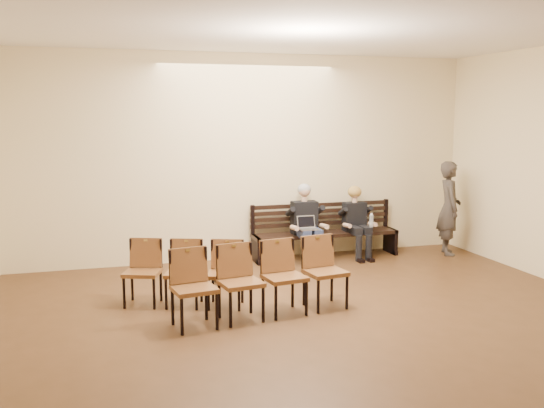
{
  "coord_description": "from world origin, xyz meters",
  "views": [
    {
      "loc": [
        -2.53,
        -5.03,
        2.51
      ],
      "look_at": [
        0.15,
        4.05,
        1.08
      ],
      "focal_mm": 40.0,
      "sensor_mm": 36.0,
      "label": 1
    }
  ],
  "objects": [
    {
      "name": "ground",
      "position": [
        0.0,
        0.0,
        0.0
      ],
      "size": [
        10.0,
        10.0,
        0.0
      ],
      "primitive_type": "plane",
      "color": "#52331C",
      "rests_on": "ground"
    },
    {
      "name": "room_walls",
      "position": [
        0.0,
        0.79,
        2.54
      ],
      "size": [
        8.02,
        10.01,
        3.51
      ],
      "color": "beige",
      "rests_on": "ground"
    },
    {
      "name": "bench",
      "position": [
        1.3,
        4.65,
        0.23
      ],
      "size": [
        2.6,
        0.9,
        0.45
      ],
      "primitive_type": "cube",
      "color": "black",
      "rests_on": "ground"
    },
    {
      "name": "seated_man",
      "position": [
        0.9,
        4.53,
        0.64
      ],
      "size": [
        0.53,
        0.74,
        1.28
      ],
      "primitive_type": null,
      "color": "black",
      "rests_on": "ground"
    },
    {
      "name": "seated_woman",
      "position": [
        1.84,
        4.53,
        0.56
      ],
      "size": [
        0.48,
        0.66,
        1.11
      ],
      "primitive_type": null,
      "color": "black",
      "rests_on": "ground"
    },
    {
      "name": "laptop",
      "position": [
        0.86,
        4.29,
        0.56
      ],
      "size": [
        0.34,
        0.28,
        0.23
      ],
      "primitive_type": "cube",
      "rotation": [
        0.0,
        0.0,
        0.11
      ],
      "color": "silver",
      "rests_on": "bench"
    },
    {
      "name": "water_bottle",
      "position": [
        2.0,
        4.28,
        0.57
      ],
      "size": [
        0.08,
        0.08,
        0.25
      ],
      "primitive_type": "cylinder",
      "rotation": [
        0.0,
        0.0,
        0.13
      ],
      "color": "silver",
      "rests_on": "bench"
    },
    {
      "name": "bag",
      "position": [
        -0.68,
        3.58,
        0.13
      ],
      "size": [
        0.36,
        0.26,
        0.26
      ],
      "primitive_type": "cube",
      "rotation": [
        0.0,
        0.0,
        0.05
      ],
      "color": "black",
      "rests_on": "ground"
    },
    {
      "name": "passerby",
      "position": [
        3.5,
        4.26,
        0.96
      ],
      "size": [
        0.67,
        0.81,
        1.92
      ],
      "primitive_type": "imported",
      "rotation": [
        0.0,
        0.0,
        1.23
      ],
      "color": "#3B3530",
      "rests_on": "ground"
    },
    {
      "name": "chair_row_front",
      "position": [
        -0.59,
        1.94,
        0.46
      ],
      "size": [
        2.31,
        0.84,
        0.93
      ],
      "primitive_type": "cube",
      "rotation": [
        0.0,
        0.0,
        0.15
      ],
      "color": "brown",
      "rests_on": "ground"
    },
    {
      "name": "chair_row_back",
      "position": [
        -1.46,
        2.66,
        0.43
      ],
      "size": [
        1.62,
        0.98,
        0.86
      ],
      "primitive_type": "cube",
      "rotation": [
        0.0,
        0.0,
        -0.35
      ],
      "color": "brown",
      "rests_on": "ground"
    }
  ]
}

